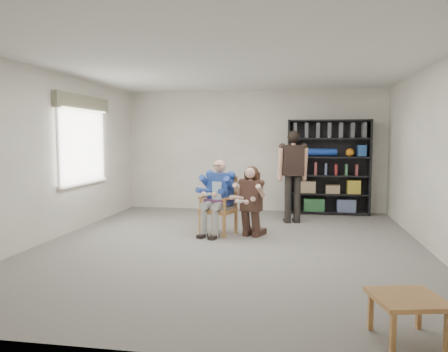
% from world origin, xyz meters
% --- Properties ---
extents(room_shell, '(6.00, 7.00, 2.80)m').
position_xyz_m(room_shell, '(0.00, 0.00, 1.40)').
color(room_shell, beige).
rests_on(room_shell, ground).
extents(floor, '(6.00, 7.00, 0.01)m').
position_xyz_m(floor, '(0.00, 0.00, 0.00)').
color(floor, slate).
rests_on(floor, ground).
extents(window_left, '(0.16, 2.00, 1.75)m').
position_xyz_m(window_left, '(-2.95, 1.00, 1.63)').
color(window_left, silver).
rests_on(window_left, room_shell).
extents(armchair, '(0.74, 0.73, 1.02)m').
position_xyz_m(armchair, '(-0.33, 0.79, 0.51)').
color(armchair, '#A86841').
rests_on(armchair, floor).
extents(seated_man, '(0.79, 0.93, 1.32)m').
position_xyz_m(seated_man, '(-0.33, 0.79, 0.66)').
color(seated_man, '#1B449C').
rests_on(seated_man, floor).
extents(kneeling_woman, '(0.74, 0.93, 1.21)m').
position_xyz_m(kneeling_woman, '(0.25, 0.67, 0.61)').
color(kneeling_woman, '#3A291F').
rests_on(kneeling_woman, floor).
extents(bookshelf, '(1.80, 0.38, 2.10)m').
position_xyz_m(bookshelf, '(1.70, 3.28, 1.05)').
color(bookshelf, black).
rests_on(bookshelf, floor).
extents(standing_man, '(0.63, 0.45, 1.83)m').
position_xyz_m(standing_man, '(0.93, 2.08, 0.91)').
color(standing_man, black).
rests_on(standing_man, floor).
extents(side_table, '(0.66, 0.66, 0.38)m').
position_xyz_m(side_table, '(1.95, -2.94, 0.19)').
color(side_table, '#A86841').
rests_on(side_table, floor).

